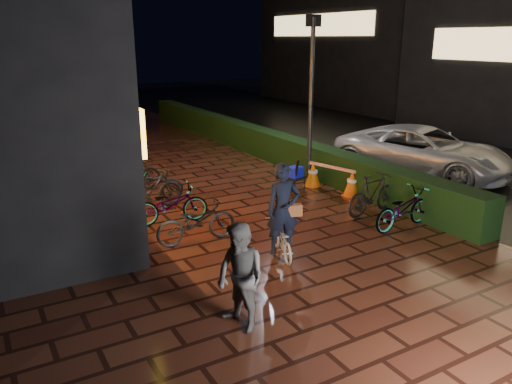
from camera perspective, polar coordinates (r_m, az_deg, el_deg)
ground at (r=11.02m, az=6.43°, el=-5.61°), size 80.00×80.00×0.00m
asphalt_road at (r=20.47m, az=18.58°, el=4.34°), size 11.00×60.00×0.01m
hedge at (r=19.04m, az=0.20°, el=5.85°), size 0.70×20.00×1.00m
bystander_person at (r=7.53m, az=-1.81°, el=-9.75°), size 0.80×0.94×1.69m
van at (r=16.92m, az=18.57°, el=4.45°), size 4.24×6.07×1.54m
lamp_post_hedge at (r=14.66m, az=6.31°, el=10.95°), size 0.47×0.14×4.87m
lamp_post_sf at (r=16.72m, az=-19.10°, el=12.30°), size 0.53×0.27×5.61m
cyclist at (r=9.96m, az=3.03°, el=-3.57°), size 0.86×1.44×1.96m
traffic_barrier at (r=14.57m, az=8.66°, el=1.55°), size 0.87×1.83×0.75m
cart_assembly at (r=14.36m, az=4.48°, el=2.14°), size 0.66×0.70×1.04m
parked_bikes_storefront at (r=13.25m, az=-11.89°, el=0.30°), size 2.03×6.16×1.04m
parked_bikes_hedge at (r=12.38m, az=14.88°, el=-1.08°), size 1.87×1.83×1.04m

